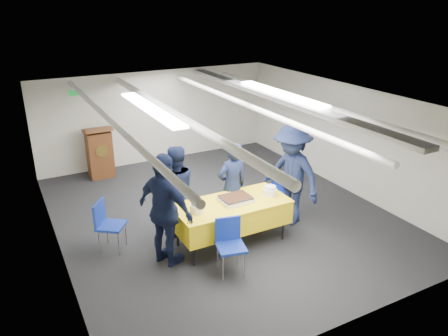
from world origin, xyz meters
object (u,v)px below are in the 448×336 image
Objects in this scene: sailor_c at (166,211)px; sailor_d at (291,175)px; sailor_b at (175,191)px; serving_table at (231,214)px; chair_right at (278,189)px; sheet_cake at (236,199)px; podium at (100,152)px; sailor_a at (232,186)px; chair_left at (106,221)px; chair_near at (230,240)px.

sailor_d reaches higher than sailor_c.
serving_table is at bearing 132.45° from sailor_b.
sailor_b is at bearing -120.66° from sailor_d.
chair_right is 2.58m from sailor_c.
sailor_c reaches higher than sheet_cake.
podium reaches higher than sheet_cake.
sailor_d is (2.61, -3.90, 0.34)m from podium.
sailor_a is 0.89× the size of sailor_c.
serving_table is at bearing -111.76° from sailor_c.
chair_right is at bearing 176.71° from sailor_a.
chair_right is 2.05m from sailor_b.
sailor_b is at bearing -1.77° from chair_left.
sailor_c is (-0.48, -0.80, 0.10)m from sailor_b.
chair_near is at bearing 54.85° from sailor_a.
chair_left is (-1.93, 0.79, -0.03)m from serving_table.
chair_near is 0.47× the size of sailor_c.
serving_table is 1.05× the size of sailor_c.
sailor_b is (-0.70, 0.75, 0.27)m from serving_table.
chair_right reaches higher than sheet_cake.
chair_near is at bearing -145.11° from chair_right.
sailor_d is at bearing 163.31° from sailor_b.
chair_near and chair_left have the same top height.
chair_near is 1.99m from sailor_d.
sailor_b is 0.89× the size of sailor_c.
sailor_a is (0.19, 0.48, 0.01)m from sheet_cake.
chair_left is at bearing 17.33° from sailor_c.
podium reaches higher than chair_right.
sailor_b is at bearing -20.08° from sailor_a.
chair_near is at bearing -153.82° from sailor_c.
podium is 4.13m from sailor_c.
chair_near and chair_right have the same top height.
chair_left is (-0.66, -3.28, -0.08)m from podium.
sheet_cake is 1.27m from sailor_d.
sailor_b is at bearing -80.34° from podium.
sailor_c reaches higher than sailor_b.
chair_left is 2.25m from sailor_a.
sailor_b is at bearing 133.06° from serving_table.
chair_near is 1.00× the size of chair_right.
sailor_a is 0.86× the size of sailor_d.
chair_near is 1.39m from sailor_a.
sailor_b is (0.56, -3.32, 0.21)m from podium.
sailor_b is (-0.98, 0.27, 0.01)m from sailor_a.
sailor_c reaches higher than serving_table.
sailor_a is (0.69, 1.17, 0.29)m from chair_near.
chair_near is (-0.41, -0.69, -0.03)m from serving_table.
sailor_d is at bearing 158.68° from sailor_a.
podium is 1.44× the size of chair_right.
sheet_cake is at bearing -71.56° from podium.
podium is 3.91m from sailor_a.
sheet_cake is at bearing -157.71° from chair_right.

